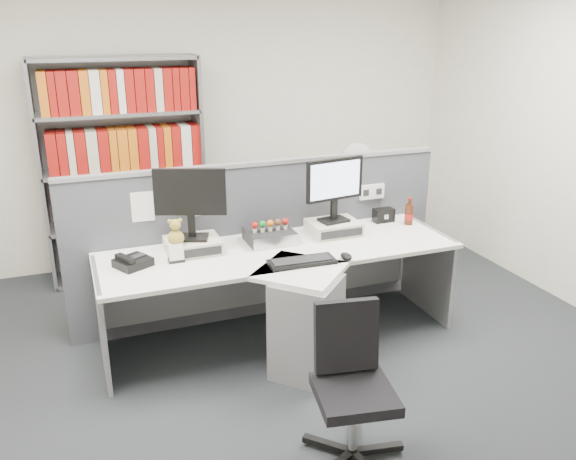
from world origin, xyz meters
name	(u,v)px	position (x,y,z in m)	size (l,w,h in m)	color
ground	(324,396)	(0.00, 0.00, 0.00)	(5.50, 5.50, 0.00)	#2F3337
room_shell	(330,116)	(0.00, 0.00, 1.79)	(5.04, 5.54, 2.72)	white
partition	(262,239)	(0.00, 1.25, 0.65)	(3.00, 0.08, 1.27)	#494B53
desk	(291,294)	(0.00, 0.60, 0.46)	(2.60, 1.20, 0.72)	white
monitor_riser_left	(193,245)	(-0.60, 0.98, 0.77)	(0.38, 0.31, 0.10)	beige
monitor_riser_right	(334,227)	(0.50, 0.98, 0.77)	(0.38, 0.31, 0.10)	beige
monitor_left	(190,198)	(-0.60, 0.98, 1.12)	(0.48, 0.22, 0.51)	black
monitor_right	(335,184)	(0.50, 0.98, 1.11)	(0.48, 0.18, 0.49)	black
desktop_pc	(270,236)	(-0.02, 0.98, 0.77)	(0.34, 0.31, 0.09)	black
figurines	(270,224)	(-0.02, 0.97, 0.86)	(0.29, 0.05, 0.09)	beige
keyboard	(302,261)	(0.05, 0.51, 0.73)	(0.47, 0.19, 0.03)	black
mouse	(346,256)	(0.36, 0.47, 0.74)	(0.07, 0.11, 0.04)	black
desk_phone	(132,262)	(-1.04, 0.86, 0.75)	(0.28, 0.27, 0.09)	black
desk_calendar	(176,254)	(-0.75, 0.84, 0.78)	(0.11, 0.08, 0.13)	black
plush_toy	(176,234)	(-0.73, 0.88, 0.90)	(0.11, 0.11, 0.19)	olive
speaker	(384,215)	(1.01, 1.10, 0.78)	(0.17, 0.09, 0.11)	black
cola_bottle	(409,214)	(1.16, 0.97, 0.80)	(0.07, 0.07, 0.23)	#3F190A
shelving_unit	(124,174)	(-0.90, 2.44, 0.98)	(1.41, 0.40, 2.00)	gray
filing_cabinet	(354,228)	(1.20, 1.99, 0.35)	(0.45, 0.61, 0.70)	gray
desk_fan	(356,162)	(1.20, 1.99, 1.01)	(0.29, 0.17, 0.49)	white
office_chair	(351,380)	(-0.08, -0.51, 0.46)	(0.56, 0.56, 0.85)	silver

